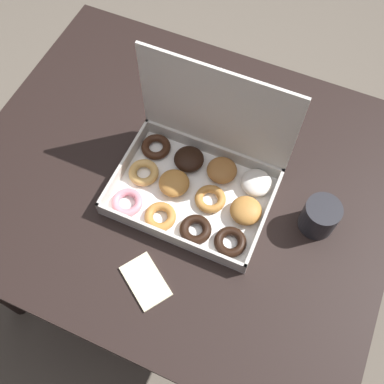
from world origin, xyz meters
TOP-DOWN VIEW (x-y plane):
  - ground_plane at (0.00, 0.00)m, footprint 8.00×8.00m
  - dining_table at (0.00, 0.00)m, footprint 1.15×0.96m
  - donut_box at (0.06, -0.01)m, footprint 0.40×0.30m
  - coffee_mug at (0.38, 0.01)m, footprint 0.09×0.09m
  - paper_napkin at (0.04, -0.30)m, footprint 0.15×0.14m

SIDE VIEW (x-z plane):
  - ground_plane at x=0.00m, z-range 0.00..0.00m
  - dining_table at x=0.00m, z-range 0.28..1.04m
  - paper_napkin at x=0.04m, z-range 0.76..0.76m
  - coffee_mug at x=0.38m, z-range 0.76..0.85m
  - donut_box at x=0.06m, z-range 0.65..0.98m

